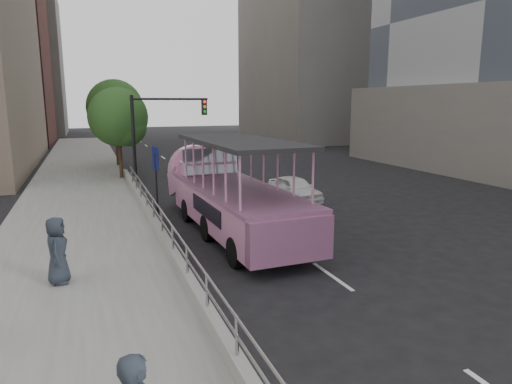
{
  "coord_description": "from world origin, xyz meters",
  "views": [
    {
      "loc": [
        -5.25,
        -12.67,
        4.84
      ],
      "look_at": [
        0.32,
        2.37,
        1.67
      ],
      "focal_mm": 32.0,
      "sensor_mm": 36.0,
      "label": 1
    }
  ],
  "objects_px": {
    "parking_sign": "(156,174)",
    "street_tree_near": "(120,119)",
    "car": "(295,189)",
    "traffic_signal": "(156,127)",
    "street_tree_far": "(117,110)",
    "duck_boat": "(227,195)",
    "pedestrian_far": "(57,250)"
  },
  "relations": [
    {
      "from": "parking_sign",
      "to": "street_tree_near",
      "type": "distance_m",
      "value": 9.43
    },
    {
      "from": "car",
      "to": "parking_sign",
      "type": "distance_m",
      "value": 7.02
    },
    {
      "from": "car",
      "to": "street_tree_near",
      "type": "xyz_separation_m",
      "value": [
        -7.58,
        8.42,
        3.2
      ]
    },
    {
      "from": "traffic_signal",
      "to": "street_tree_far",
      "type": "height_order",
      "value": "street_tree_far"
    },
    {
      "from": "car",
      "to": "street_tree_far",
      "type": "xyz_separation_m",
      "value": [
        -7.38,
        14.42,
        3.69
      ]
    },
    {
      "from": "duck_boat",
      "to": "traffic_signal",
      "type": "distance_m",
      "value": 9.08
    },
    {
      "from": "car",
      "to": "street_tree_far",
      "type": "relative_size",
      "value": 0.56
    },
    {
      "from": "duck_boat",
      "to": "street_tree_near",
      "type": "bearing_deg",
      "value": 103.74
    },
    {
      "from": "car",
      "to": "street_tree_far",
      "type": "bearing_deg",
      "value": 110.7
    },
    {
      "from": "street_tree_near",
      "to": "street_tree_far",
      "type": "xyz_separation_m",
      "value": [
        0.2,
        6.0,
        0.49
      ]
    },
    {
      "from": "duck_boat",
      "to": "car",
      "type": "bearing_deg",
      "value": 38.89
    },
    {
      "from": "duck_boat",
      "to": "street_tree_far",
      "type": "distance_m",
      "value": 18.59
    },
    {
      "from": "car",
      "to": "pedestrian_far",
      "type": "xyz_separation_m",
      "value": [
        -10.42,
        -8.14,
        0.55
      ]
    },
    {
      "from": "parking_sign",
      "to": "traffic_signal",
      "type": "xyz_separation_m",
      "value": [
        0.89,
        5.77,
        1.64
      ]
    },
    {
      "from": "duck_boat",
      "to": "street_tree_far",
      "type": "bearing_deg",
      "value": 98.67
    },
    {
      "from": "car",
      "to": "street_tree_near",
      "type": "distance_m",
      "value": 11.77
    },
    {
      "from": "duck_boat",
      "to": "traffic_signal",
      "type": "height_order",
      "value": "traffic_signal"
    },
    {
      "from": "car",
      "to": "pedestrian_far",
      "type": "bearing_deg",
      "value": -148.38
    },
    {
      "from": "parking_sign",
      "to": "traffic_signal",
      "type": "height_order",
      "value": "traffic_signal"
    },
    {
      "from": "parking_sign",
      "to": "car",
      "type": "bearing_deg",
      "value": 6.52
    },
    {
      "from": "car",
      "to": "duck_boat",
      "type": "bearing_deg",
      "value": -147.51
    },
    {
      "from": "street_tree_near",
      "to": "duck_boat",
      "type": "bearing_deg",
      "value": -76.26
    },
    {
      "from": "parking_sign",
      "to": "street_tree_near",
      "type": "height_order",
      "value": "street_tree_near"
    },
    {
      "from": "street_tree_near",
      "to": "parking_sign",
      "type": "bearing_deg",
      "value": -85.58
    },
    {
      "from": "traffic_signal",
      "to": "street_tree_far",
      "type": "relative_size",
      "value": 0.81
    },
    {
      "from": "traffic_signal",
      "to": "street_tree_near",
      "type": "distance_m",
      "value": 3.8
    },
    {
      "from": "duck_boat",
      "to": "pedestrian_far",
      "type": "bearing_deg",
      "value": -142.7
    },
    {
      "from": "street_tree_near",
      "to": "traffic_signal",
      "type": "bearing_deg",
      "value": -65.02
    },
    {
      "from": "parking_sign",
      "to": "traffic_signal",
      "type": "bearing_deg",
      "value": 81.27
    },
    {
      "from": "duck_boat",
      "to": "street_tree_far",
      "type": "height_order",
      "value": "street_tree_far"
    },
    {
      "from": "pedestrian_far",
      "to": "street_tree_far",
      "type": "height_order",
      "value": "street_tree_far"
    },
    {
      "from": "car",
      "to": "traffic_signal",
      "type": "distance_m",
      "value": 8.3
    }
  ]
}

